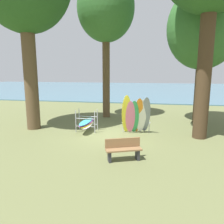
{
  "coord_description": "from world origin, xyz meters",
  "views": [
    {
      "loc": [
        2.02,
        -11.23,
        3.47
      ],
      "look_at": [
        -0.14,
        0.93,
        1.1
      ],
      "focal_mm": 35.22,
      "sensor_mm": 36.0,
      "label": 1
    }
  ],
  "objects": [
    {
      "name": "board_storage_rack",
      "position": [
        -1.54,
        0.56,
        0.5
      ],
      "size": [
        1.15,
        2.13,
        1.25
      ],
      "color": "#9EA0A5",
      "rests_on": "ground"
    },
    {
      "name": "lake_water",
      "position": [
        0.0,
        29.47,
        0.05
      ],
      "size": [
        80.0,
        36.0,
        0.1
      ],
      "primitive_type": "cube",
      "color": "#477084",
      "rests_on": "ground"
    },
    {
      "name": "tree_mid_behind",
      "position": [
        -1.24,
        4.68,
        7.56
      ],
      "size": [
        3.98,
        3.98,
        9.96
      ],
      "color": "brown",
      "rests_on": "ground"
    },
    {
      "name": "ground_plane",
      "position": [
        0.0,
        0.0,
        0.0
      ],
      "size": [
        80.0,
        80.0,
        0.0
      ],
      "primitive_type": "plane",
      "color": "#60663D"
    },
    {
      "name": "park_bench",
      "position": [
        1.03,
        -3.17,
        0.45
      ],
      "size": [
        1.45,
        0.88,
        0.85
      ],
      "color": "#2D2D33",
      "rests_on": "ground"
    },
    {
      "name": "leaning_board_pile",
      "position": [
        1.26,
        0.55,
        1.0
      ],
      "size": [
        1.64,
        1.22,
        2.21
      ],
      "color": "yellow",
      "rests_on": "ground"
    },
    {
      "name": "tree_far_left_back",
      "position": [
        5.11,
        3.98,
        6.02
      ],
      "size": [
        4.5,
        4.5,
        8.66
      ],
      "color": "#42301E",
      "rests_on": "ground"
    }
  ]
}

